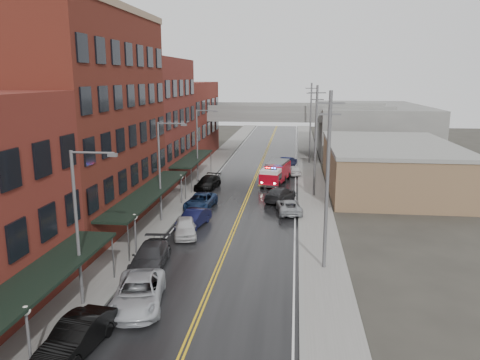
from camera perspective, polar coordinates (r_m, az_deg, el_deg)
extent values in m
cube|color=black|center=(47.38, 0.43, -3.23)|extent=(11.00, 160.00, 0.02)
cube|color=slate|center=(48.69, -8.14, -2.85)|extent=(3.00, 160.00, 0.15)
cube|color=slate|center=(47.15, 9.30, -3.40)|extent=(3.00, 160.00, 0.15)
cube|color=gray|center=(48.30, -6.25, -2.92)|extent=(0.30, 160.00, 0.15)
cube|color=gray|center=(47.10, 7.29, -3.35)|extent=(0.30, 160.00, 0.15)
cube|color=#552216|center=(42.68, -18.82, 6.66)|extent=(9.00, 20.00, 18.00)
cube|color=maroon|center=(59.02, -11.42, 7.04)|extent=(9.00, 15.00, 15.00)
cube|color=maroon|center=(75.91, -7.27, 7.20)|extent=(9.00, 20.00, 12.00)
cube|color=brown|center=(57.35, 17.70, 1.49)|extent=(14.00, 22.00, 5.00)
cube|color=slate|center=(86.77, 15.45, 6.17)|extent=(18.00, 30.00, 8.00)
cube|color=black|center=(25.06, -24.50, -11.80)|extent=(2.60, 16.00, 0.18)
cylinder|color=slate|center=(31.37, -15.22, -9.16)|extent=(0.10, 0.10, 3.00)
cube|color=black|center=(41.52, -11.00, -1.46)|extent=(2.60, 18.00, 0.18)
cylinder|color=slate|center=(33.80, -13.45, -7.47)|extent=(0.10, 0.10, 3.00)
cylinder|color=slate|center=(49.61, -6.66, -0.82)|extent=(0.10, 0.10, 3.00)
cube|color=black|center=(58.07, -5.78, 2.65)|extent=(2.60, 13.00, 0.18)
cylinder|color=slate|center=(52.27, -5.96, -0.12)|extent=(0.10, 0.10, 3.00)
cylinder|color=slate|center=(63.99, -3.57, 2.24)|extent=(0.10, 0.10, 3.00)
cylinder|color=#59595B|center=(23.71, -24.34, -17.53)|extent=(0.14, 0.14, 2.80)
sphere|color=silver|center=(23.03, -24.68, -14.27)|extent=(0.44, 0.44, 0.44)
cylinder|color=#59595B|center=(35.27, -12.63, -6.75)|extent=(0.14, 0.14, 2.80)
sphere|color=silver|center=(34.81, -12.75, -4.42)|extent=(0.44, 0.44, 0.44)
cylinder|color=#59595B|center=(48.14, -7.16, -1.37)|extent=(0.14, 0.14, 2.80)
sphere|color=silver|center=(47.80, -7.21, 0.38)|extent=(0.44, 0.44, 0.44)
cylinder|color=#59595B|center=(27.47, -19.24, -5.89)|extent=(0.18, 0.18, 9.00)
cylinder|color=#59595B|center=(25.95, -17.55, 3.19)|extent=(2.40, 0.12, 0.12)
cube|color=#59595B|center=(25.54, -15.28, 2.96)|extent=(0.50, 0.22, 0.18)
cylinder|color=#59595B|center=(41.92, -9.76, 0.82)|extent=(0.18, 0.18, 9.00)
cylinder|color=#59595B|center=(40.95, -8.36, 6.83)|extent=(2.40, 0.12, 0.12)
cube|color=#59595B|center=(40.68, -6.85, 6.70)|extent=(0.50, 0.22, 0.18)
cylinder|color=#59595B|center=(57.20, -5.24, 4.04)|extent=(0.18, 0.18, 9.00)
cylinder|color=#59595B|center=(56.49, -4.12, 8.44)|extent=(2.40, 0.12, 0.12)
cube|color=#59595B|center=(56.30, -3.01, 8.34)|extent=(0.50, 0.22, 0.18)
cylinder|color=#59595B|center=(31.17, 10.59, -0.40)|extent=(0.24, 0.24, 12.00)
cube|color=#59595B|center=(30.46, 10.98, 9.19)|extent=(1.80, 0.12, 0.12)
cube|color=#59595B|center=(30.50, 10.93, 7.87)|extent=(1.40, 0.12, 0.12)
cylinder|color=#59595B|center=(50.84, 9.20, 4.58)|extent=(0.24, 0.24, 12.00)
cube|color=#59595B|center=(50.41, 9.40, 10.45)|extent=(1.80, 0.12, 0.12)
cube|color=#59595B|center=(50.44, 9.38, 9.65)|extent=(1.40, 0.12, 0.12)
cylinder|color=#59595B|center=(70.70, 8.58, 6.78)|extent=(0.24, 0.24, 12.00)
cube|color=#59595B|center=(70.39, 8.72, 10.99)|extent=(1.80, 0.12, 0.12)
cube|color=#59595B|center=(70.41, 8.70, 10.42)|extent=(1.40, 0.12, 0.12)
cube|color=slate|center=(77.74, 3.09, 7.95)|extent=(40.00, 10.00, 1.50)
cube|color=slate|center=(79.60, -4.90, 5.32)|extent=(1.60, 8.00, 6.00)
cube|color=slate|center=(78.19, 11.16, 5.00)|extent=(1.60, 8.00, 6.00)
cube|color=#AE0818|center=(58.35, 4.62, 1.11)|extent=(3.18, 5.28, 1.88)
cube|color=#AE0818|center=(55.09, 3.75, 0.16)|extent=(2.66, 2.73, 1.34)
cube|color=silver|center=(54.90, 3.76, 1.08)|extent=(2.51, 2.53, 0.45)
cube|color=black|center=(55.20, 3.80, 0.47)|extent=(2.50, 1.86, 0.72)
cube|color=slate|center=(58.15, 4.64, 2.15)|extent=(2.89, 4.88, 0.27)
cube|color=black|center=(54.85, 3.77, 1.38)|extent=(1.46, 0.53, 0.13)
sphere|color=#FF0C0C|center=(54.96, 3.27, 1.49)|extent=(0.18, 0.18, 0.18)
sphere|color=#1933FF|center=(54.71, 4.27, 1.42)|extent=(0.18, 0.18, 0.18)
cylinder|color=black|center=(55.40, 2.73, -0.47)|extent=(0.94, 0.49, 0.90)
cylinder|color=black|center=(54.92, 4.71, -0.61)|extent=(0.94, 0.49, 0.90)
cylinder|color=black|center=(58.36, 3.56, 0.19)|extent=(0.94, 0.49, 0.90)
cylinder|color=black|center=(57.90, 5.44, 0.06)|extent=(0.94, 0.49, 0.90)
cylinder|color=black|center=(60.48, 4.10, 0.62)|extent=(0.94, 0.49, 0.90)
cylinder|color=black|center=(60.04, 5.92, 0.49)|extent=(0.94, 0.49, 0.90)
imported|color=black|center=(24.60, -19.25, -17.51)|extent=(2.29, 5.09, 1.62)
imported|color=#B4B8BD|center=(27.95, -12.28, -13.29)|extent=(3.78, 6.26, 1.62)
imported|color=#2A2A2D|center=(33.08, -10.89, -9.11)|extent=(2.63, 5.58, 1.57)
imported|color=silver|center=(38.87, -6.69, -5.72)|extent=(2.74, 4.71, 1.51)
imported|color=black|center=(41.20, -5.65, -4.65)|extent=(2.49, 4.75, 1.49)
imported|color=#14274B|center=(46.69, -4.84, -2.60)|extent=(2.86, 5.47, 1.47)
imported|color=black|center=(54.73, -3.94, -0.32)|extent=(2.79, 5.39, 1.49)
imported|color=#93969A|center=(45.21, 5.98, -3.22)|extent=(2.80, 5.01, 1.33)
imported|color=#262729|center=(49.48, 4.92, -1.72)|extent=(3.67, 5.53, 1.49)
imported|color=silver|center=(62.73, 6.63, 1.19)|extent=(2.11, 4.08, 1.33)
imported|color=black|center=(68.62, 5.81, 2.24)|extent=(2.86, 4.67, 1.45)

